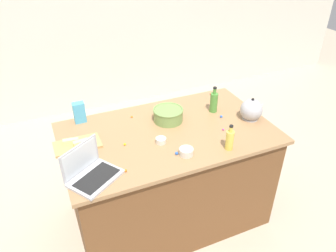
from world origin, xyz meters
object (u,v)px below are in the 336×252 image
at_px(bottle_olive, 214,102).
at_px(mixing_bowl_large, 168,115).
at_px(laptop, 91,172).
at_px(butter_stick_right, 71,141).
at_px(butter_stick_left, 81,143).
at_px(kettle, 251,110).
at_px(ramekin_medium, 186,152).
at_px(candy_bag, 79,113).
at_px(bottle_oil, 230,140).
at_px(ramekin_small, 161,140).
at_px(cutting_board, 77,145).

bearing_deg(bottle_olive, mixing_bowl_large, 178.17).
distance_m(laptop, butter_stick_right, 0.40).
relative_size(bottle_olive, butter_stick_left, 2.05).
xyz_separation_m(mixing_bowl_large, kettle, (0.63, -0.24, 0.02)).
height_order(bottle_olive, ramekin_medium, bottle_olive).
height_order(kettle, butter_stick_left, kettle).
distance_m(butter_stick_left, candy_bag, 0.36).
bearing_deg(kettle, candy_bag, 158.65).
relative_size(bottle_oil, kettle, 0.91).
height_order(ramekin_medium, candy_bag, candy_bag).
height_order(bottle_oil, butter_stick_right, bottle_oil).
height_order(butter_stick_left, butter_stick_right, same).
bearing_deg(candy_bag, butter_stick_left, -99.86).
xyz_separation_m(mixing_bowl_large, butter_stick_right, (-0.78, -0.04, -0.02)).
bearing_deg(ramekin_medium, bottle_oil, -10.72).
xyz_separation_m(mixing_bowl_large, bottle_oil, (0.24, -0.52, 0.02)).
height_order(bottle_oil, ramekin_medium, bottle_oil).
xyz_separation_m(bottle_olive, kettle, (0.22, -0.22, -0.01)).
distance_m(butter_stick_left, butter_stick_right, 0.08).
xyz_separation_m(ramekin_small, ramekin_medium, (0.11, -0.20, 0.01)).
bearing_deg(mixing_bowl_large, kettle, -20.64).
height_order(laptop, bottle_olive, bottle_olive).
distance_m(bottle_oil, candy_bag, 1.19).
relative_size(laptop, cutting_board, 1.16).
bearing_deg(candy_bag, butter_stick_right, -112.23).
bearing_deg(butter_stick_right, mixing_bowl_large, 2.81).
relative_size(mixing_bowl_large, butter_stick_right, 2.22).
relative_size(cutting_board, butter_stick_left, 2.99).
bearing_deg(butter_stick_left, bottle_olive, 3.57).
relative_size(butter_stick_left, butter_stick_right, 1.00).
relative_size(mixing_bowl_large, kettle, 1.14).
relative_size(kettle, ramekin_small, 2.75).
bearing_deg(kettle, mixing_bowl_large, 159.36).
relative_size(kettle, ramekin_medium, 2.16).
height_order(cutting_board, ramekin_small, ramekin_small).
xyz_separation_m(cutting_board, ramekin_small, (0.57, -0.20, 0.01)).
height_order(mixing_bowl_large, butter_stick_left, mixing_bowl_large).
xyz_separation_m(mixing_bowl_large, ramekin_small, (-0.17, -0.26, -0.04)).
relative_size(cutting_board, ramekin_medium, 3.34).
bearing_deg(mixing_bowl_large, bottle_olive, -1.83).
bearing_deg(mixing_bowl_large, candy_bag, 157.98).
bearing_deg(laptop, candy_bag, 84.61).
bearing_deg(candy_bag, cutting_board, -104.61).
distance_m(bottle_oil, cutting_board, 1.09).
height_order(kettle, ramekin_medium, kettle).
relative_size(butter_stick_right, candy_bag, 0.65).
bearing_deg(bottle_olive, butter_stick_left, -176.43).
bearing_deg(bottle_oil, butter_stick_right, 154.58).
bearing_deg(cutting_board, butter_stick_right, 149.93).
relative_size(laptop, bottle_oil, 1.96).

